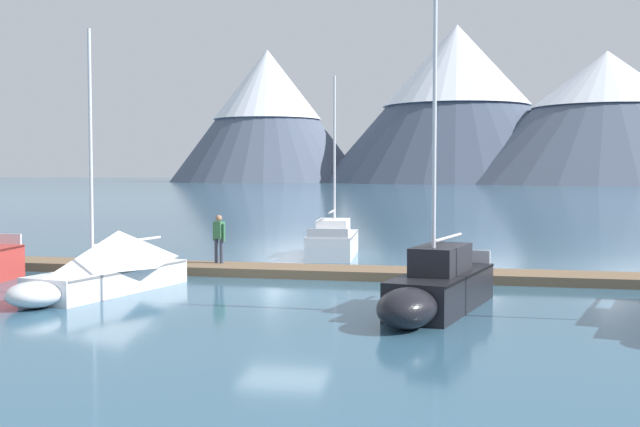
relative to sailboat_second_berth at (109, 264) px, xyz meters
The scene contains 9 objects.
ground_plane 5.19m from the sailboat_second_berth, ahead, with size 700.00×700.00×0.00m, color #335B75.
mountain_west_summit 228.57m from the sailboat_second_berth, 102.56° to the left, with size 60.34×60.34×40.82m.
mountain_central_massif 220.58m from the sailboat_second_berth, 87.79° to the left, with size 79.64×79.64×46.19m.
mountain_shoulder_ridge 212.66m from the sailboat_second_berth, 76.79° to the left, with size 88.21×88.21×35.74m.
dock 6.88m from the sailboat_second_berth, 41.87° to the left, with size 26.21×3.16×0.30m.
sailboat_second_berth is the anchor object (origin of this frame).
sailboat_mid_dock_port 12.24m from the sailboat_second_berth, 66.50° to the left, with size 2.10×6.02×7.48m.
sailboat_mid_dock_starboard 9.67m from the sailboat_second_berth, 10.70° to the right, with size 2.94×6.41×8.79m.
person_on_dock 5.48m from the sailboat_second_berth, 71.44° to the left, with size 0.53×0.38×1.69m.
Camera 1 is at (5.01, -22.43, 3.56)m, focal length 45.12 mm.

